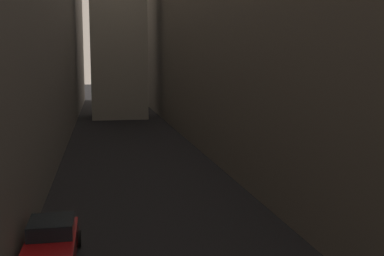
% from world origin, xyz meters
% --- Properties ---
extents(ground_plane, '(264.00, 264.00, 0.00)m').
position_xyz_m(ground_plane, '(0.00, 48.00, 0.00)').
color(ground_plane, black).
extents(building_block_right, '(14.39, 108.00, 25.10)m').
position_xyz_m(building_block_right, '(12.70, 50.00, 12.55)').
color(building_block_right, '#60594F').
rests_on(building_block_right, ground).
extents(parked_car_left_far, '(1.93, 4.05, 1.53)m').
position_xyz_m(parked_car_left_far, '(-4.40, 23.66, 0.78)').
color(parked_car_left_far, maroon).
rests_on(parked_car_left_far, ground).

